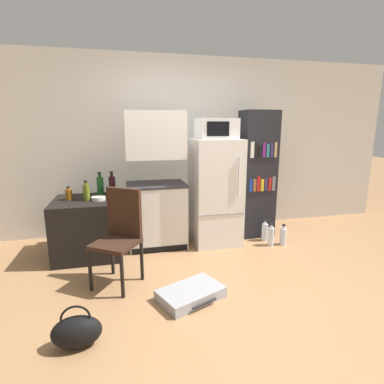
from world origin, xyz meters
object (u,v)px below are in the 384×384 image
(side_table, at_px, (88,227))
(microwave, at_px, (216,129))
(kitchen_hutch, at_px, (156,186))
(handbag, at_px, (77,331))
(bottle_olive_oil, at_px, (86,192))
(bottle_amber_beer, at_px, (69,194))
(bottle_wine_dark, at_px, (112,186))
(bottle_green_tall, at_px, (100,185))
(water_bottle_front, at_px, (271,236))
(bookshelf, at_px, (257,175))
(chair, at_px, (120,229))
(refrigerator, at_px, (215,192))
(bowl, at_px, (99,198))
(water_bottle_back, at_px, (265,232))
(suitcase_large_flat, at_px, (191,294))
(water_bottle_middle, at_px, (283,236))

(side_table, height_order, microwave, microwave)
(kitchen_hutch, height_order, handbag, kitchen_hutch)
(bottle_olive_oil, bearing_deg, handbag, -88.32)
(bottle_amber_beer, bearing_deg, bottle_wine_dark, 11.77)
(bottle_olive_oil, relative_size, bottle_green_tall, 0.83)
(side_table, bearing_deg, kitchen_hutch, 6.92)
(bottle_green_tall, xyz_separation_m, water_bottle_front, (2.20, -0.53, -0.70))
(microwave, bearing_deg, handbag, -132.42)
(bookshelf, bearing_deg, kitchen_hutch, -176.75)
(kitchen_hutch, distance_m, chair, 1.03)
(refrigerator, xyz_separation_m, bottle_olive_oil, (-1.65, -0.11, 0.10))
(side_table, relative_size, bowl, 4.69)
(bowl, xyz_separation_m, water_bottle_back, (2.21, -0.02, -0.60))
(refrigerator, distance_m, bottle_wine_dark, 1.36)
(handbag, bearing_deg, bowl, 86.92)
(chair, height_order, suitcase_large_flat, chair)
(kitchen_hutch, distance_m, suitcase_large_flat, 1.59)
(refrigerator, height_order, chair, refrigerator)
(microwave, height_order, bottle_wine_dark, microwave)
(bookshelf, height_order, bowl, bookshelf)
(side_table, height_order, refrigerator, refrigerator)
(side_table, xyz_separation_m, water_bottle_front, (2.37, -0.27, -0.22))
(microwave, bearing_deg, water_bottle_back, -11.96)
(bottle_green_tall, bearing_deg, side_table, -123.02)
(bookshelf, bearing_deg, microwave, -169.03)
(microwave, xyz_separation_m, chair, (-1.27, -0.84, -0.99))
(bookshelf, relative_size, handbag, 5.00)
(side_table, distance_m, handbag, 1.71)
(bookshelf, bearing_deg, water_bottle_middle, -66.71)
(refrigerator, bearing_deg, water_bottle_middle, -21.79)
(bottle_green_tall, bearing_deg, refrigerator, -7.24)
(microwave, xyz_separation_m, water_bottle_middle, (0.87, -0.35, -1.43))
(side_table, bearing_deg, suitcase_large_flat, -51.32)
(bottle_green_tall, distance_m, handbag, 2.07)
(bottle_wine_dark, bearing_deg, chair, -84.61)
(water_bottle_front, bearing_deg, kitchen_hutch, 165.79)
(suitcase_large_flat, relative_size, water_bottle_middle, 2.36)
(bottle_amber_beer, bearing_deg, water_bottle_middle, -6.66)
(bookshelf, xyz_separation_m, water_bottle_front, (0.03, -0.46, -0.77))
(microwave, height_order, bottle_olive_oil, microwave)
(refrigerator, distance_m, microwave, 0.84)
(bookshelf, height_order, suitcase_large_flat, bookshelf)
(side_table, distance_m, chair, 0.90)
(bottle_green_tall, bearing_deg, microwave, -7.30)
(side_table, distance_m, bookshelf, 2.41)
(bowl, xyz_separation_m, chair, (0.25, -0.71, -0.17))
(bookshelf, relative_size, bottle_green_tall, 6.14)
(refrigerator, relative_size, water_bottle_front, 4.50)
(bottle_amber_beer, bearing_deg, refrigerator, 0.88)
(handbag, xyz_separation_m, water_bottle_front, (2.30, 1.42, 0.01))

